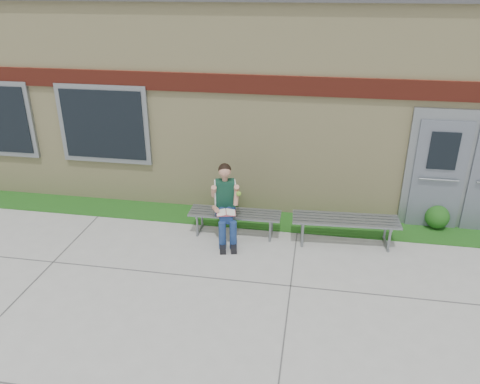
# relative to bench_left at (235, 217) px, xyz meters

# --- Properties ---
(ground) EXTENTS (80.00, 80.00, 0.00)m
(ground) POSITION_rel_bench_left_xyz_m (0.15, -2.00, -0.34)
(ground) COLOR #9E9E99
(ground) RESTS_ON ground
(grass_strip) EXTENTS (16.00, 0.80, 0.02)m
(grass_strip) POSITION_rel_bench_left_xyz_m (0.15, 0.60, -0.33)
(grass_strip) COLOR #1C4C14
(grass_strip) RESTS_ON ground
(school_building) EXTENTS (16.20, 6.22, 4.20)m
(school_building) POSITION_rel_bench_left_xyz_m (0.15, 3.99, 1.76)
(school_building) COLOR beige
(school_building) RESTS_ON ground
(bench_left) EXTENTS (1.69, 0.49, 0.44)m
(bench_left) POSITION_rel_bench_left_xyz_m (0.00, 0.00, 0.00)
(bench_left) COLOR slate
(bench_left) RESTS_ON ground
(bench_right) EXTENTS (1.90, 0.62, 0.49)m
(bench_right) POSITION_rel_bench_left_xyz_m (2.00, 0.00, 0.04)
(bench_right) COLOR slate
(bench_right) RESTS_ON ground
(girl) EXTENTS (0.59, 0.91, 1.41)m
(girl) POSITION_rel_bench_left_xyz_m (-0.13, -0.21, 0.38)
(girl) COLOR navy
(girl) RESTS_ON ground
(shrub_mid) EXTENTS (0.50, 0.50, 0.50)m
(shrub_mid) POSITION_rel_bench_left_xyz_m (-0.33, 0.85, -0.07)
(shrub_mid) COLOR #1C4C14
(shrub_mid) RESTS_ON grass_strip
(shrub_east) EXTENTS (0.45, 0.45, 0.45)m
(shrub_east) POSITION_rel_bench_left_xyz_m (3.75, 0.85, -0.09)
(shrub_east) COLOR #1C4C14
(shrub_east) RESTS_ON grass_strip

